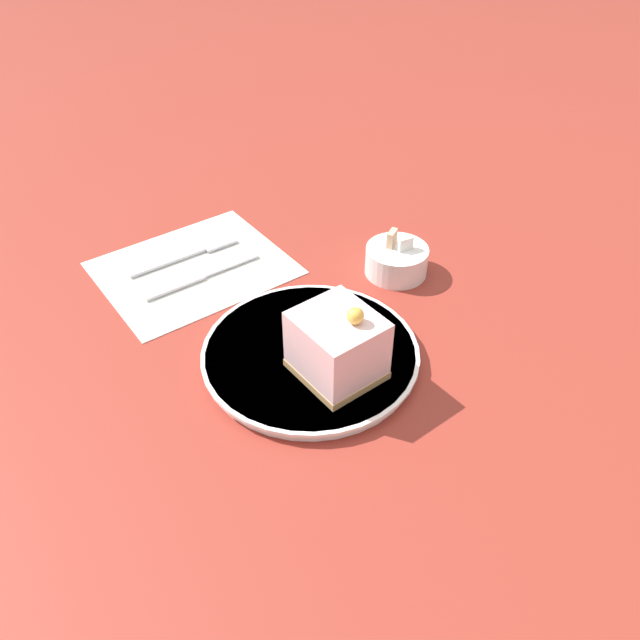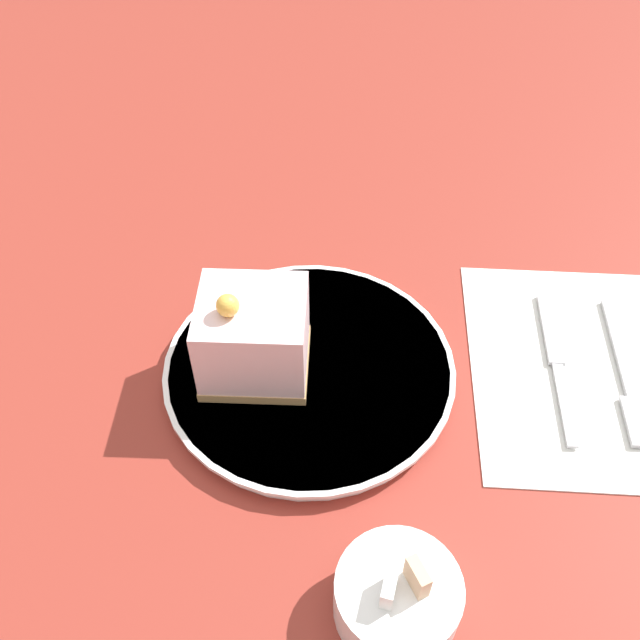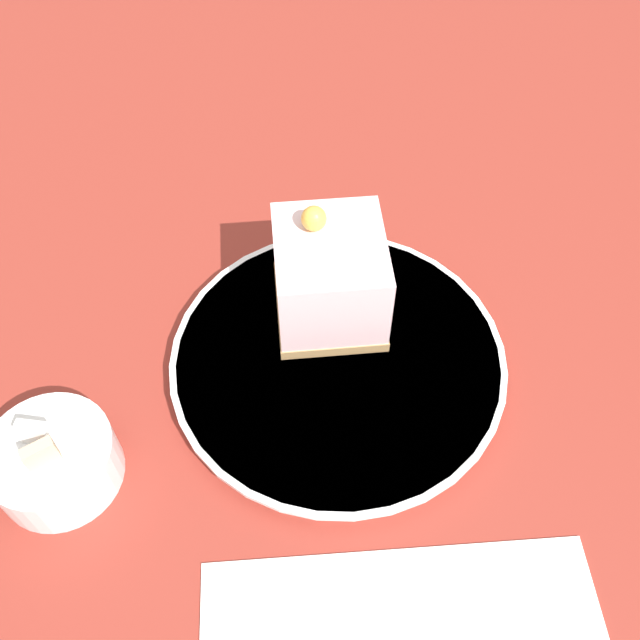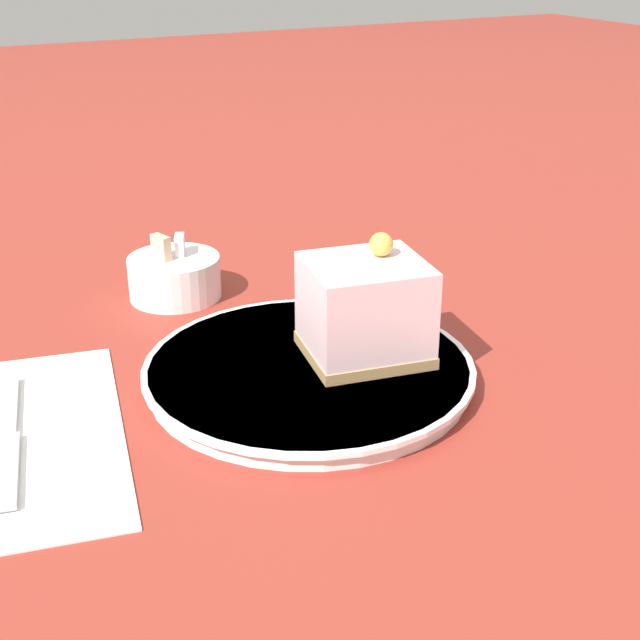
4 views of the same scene
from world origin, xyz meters
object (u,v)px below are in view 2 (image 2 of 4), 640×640
Objects in this scene: fork at (628,381)px; plate at (309,370)px; cake_slice at (253,336)px; knife at (554,350)px; sugar_bowl at (397,597)px.

plate is at bearing 2.43° from fork.
cake_slice reaches higher than knife.
cake_slice is 1.20× the size of sugar_bowl.
knife is (0.05, -0.04, 0.00)m from fork.
sugar_bowl is at bearing 120.13° from cake_slice.
cake_slice is at bearing 2.75° from fork.
plate is at bearing -80.75° from sugar_bowl.
fork and knife have the same top height.
cake_slice reaches higher than plate.
sugar_bowl is at bearing 99.25° from plate.
fork is 1.92× the size of sugar_bowl.
fork is at bearing 170.59° from plate.
sugar_bowl is (-0.08, 0.21, -0.03)m from cake_slice.
cake_slice is at bearing -69.67° from sugar_bowl.
sugar_bowl is at bearing 46.16° from fork.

